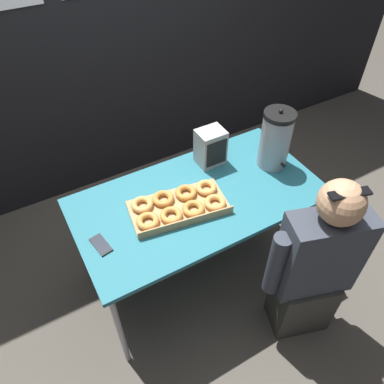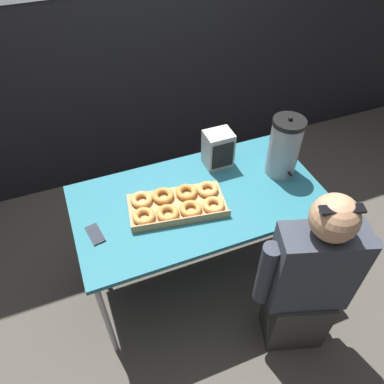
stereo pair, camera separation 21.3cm
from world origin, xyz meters
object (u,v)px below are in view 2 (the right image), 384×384
coffee_urn (284,147)px  person_seated (308,282)px  donut_box (177,204)px  cell_phone (95,234)px  space_heater (218,149)px

coffee_urn → person_seated: (-0.18, -0.66, -0.38)m
donut_box → cell_phone: 0.48m
donut_box → coffee_urn: bearing=13.4°
coffee_urn → cell_phone: coffee_urn is taller
cell_phone → space_heater: 0.90m
space_heater → person_seated: (0.15, -0.87, -0.31)m
donut_box → cell_phone: bearing=-167.4°
donut_box → person_seated: size_ratio=0.48×
space_heater → cell_phone: bearing=-160.8°
cell_phone → space_heater: size_ratio=0.62×
coffee_urn → space_heater: size_ratio=1.69×
coffee_urn → cell_phone: (-1.17, -0.09, -0.18)m
donut_box → space_heater: size_ratio=2.45×
coffee_urn → cell_phone: size_ratio=2.70×
donut_box → space_heater: (0.37, 0.26, 0.09)m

